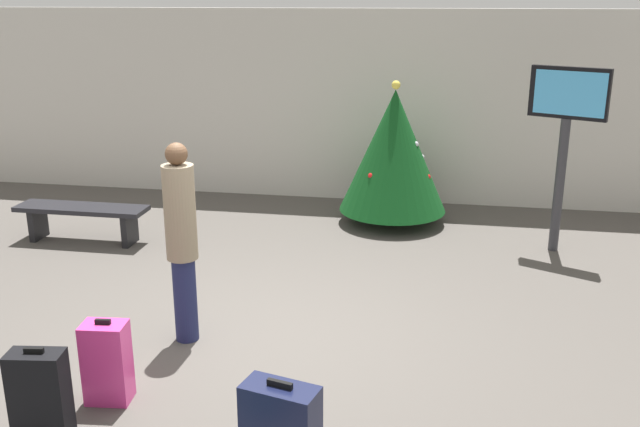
{
  "coord_description": "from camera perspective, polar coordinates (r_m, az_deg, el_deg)",
  "views": [
    {
      "loc": [
        1.65,
        -5.74,
        3.09
      ],
      "look_at": [
        0.42,
        1.16,
        0.9
      ],
      "focal_mm": 39.29,
      "sensor_mm": 36.0,
      "label": 1
    }
  ],
  "objects": [
    {
      "name": "suitcase_3",
      "position": [
        5.57,
        -21.86,
        -13.58
      ],
      "size": [
        0.42,
        0.26,
        0.72
      ],
      "color": "black",
      "rests_on": "ground_plane"
    },
    {
      "name": "holiday_tree",
      "position": [
        9.74,
        6.04,
        5.09
      ],
      "size": [
        1.49,
        1.49,
        2.0
      ],
      "color": "#4C3319",
      "rests_on": "ground_plane"
    },
    {
      "name": "traveller_0",
      "position": [
        6.41,
        -11.22,
        -1.91
      ],
      "size": [
        0.4,
        0.4,
        1.88
      ],
      "color": "#1E234C",
      "rests_on": "ground_plane"
    },
    {
      "name": "waiting_bench",
      "position": [
        9.6,
        -18.81,
        -0.08
      ],
      "size": [
        1.72,
        0.44,
        0.48
      ],
      "color": "black",
      "rests_on": "ground_plane"
    },
    {
      "name": "back_wall",
      "position": [
        10.95,
        1.31,
        8.75
      ],
      "size": [
        16.0,
        0.2,
        2.91
      ],
      "primitive_type": "cube",
      "color": "beige",
      "rests_on": "ground_plane"
    },
    {
      "name": "suitcase_4",
      "position": [
        5.86,
        -16.96,
        -11.53
      ],
      "size": [
        0.37,
        0.27,
        0.71
      ],
      "color": "#E5388C",
      "rests_on": "ground_plane"
    },
    {
      "name": "ground_plane",
      "position": [
        6.72,
        -5.36,
        -10.08
      ],
      "size": [
        16.0,
        16.0,
        0.0
      ],
      "primitive_type": "plane",
      "color": "#514C47"
    },
    {
      "name": "flight_info_kiosk",
      "position": [
        8.98,
        19.39,
        6.92
      ],
      "size": [
        0.88,
        0.47,
        2.29
      ],
      "color": "#333338",
      "rests_on": "ground_plane"
    }
  ]
}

